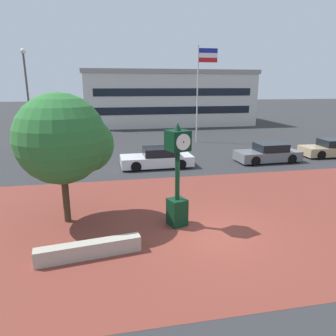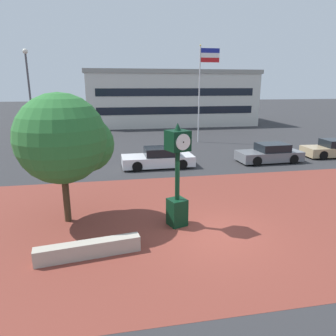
{
  "view_description": "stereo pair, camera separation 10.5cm",
  "coord_description": "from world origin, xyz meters",
  "px_view_note": "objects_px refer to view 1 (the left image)",
  "views": [
    {
      "loc": [
        -3.53,
        -9.61,
        5.16
      ],
      "look_at": [
        -1.41,
        1.32,
        2.18
      ],
      "focal_mm": 33.23,
      "sensor_mm": 36.0,
      "label": 1
    },
    {
      "loc": [
        -3.43,
        -9.63,
        5.16
      ],
      "look_at": [
        -1.41,
        1.32,
        2.18
      ],
      "focal_mm": 33.23,
      "sensor_mm": 36.0,
      "label": 2
    }
  ],
  "objects_px": {
    "car_street_mid": "(157,158)",
    "civic_building": "(167,97)",
    "street_clock": "(177,177)",
    "flagpole_primary": "(200,84)",
    "car_street_near": "(268,154)",
    "street_lamp_post": "(28,93)",
    "plaza_tree": "(66,140)",
    "car_street_far": "(332,149)"
  },
  "relations": [
    {
      "from": "plaza_tree",
      "to": "civic_building",
      "type": "relative_size",
      "value": 0.22
    },
    {
      "from": "car_street_far",
      "to": "street_lamp_post",
      "type": "xyz_separation_m",
      "value": [
        -21.92,
        4.53,
        4.01
      ]
    },
    {
      "from": "car_street_near",
      "to": "street_lamp_post",
      "type": "bearing_deg",
      "value": 70.57
    },
    {
      "from": "street_clock",
      "to": "street_lamp_post",
      "type": "relative_size",
      "value": 0.51
    },
    {
      "from": "plaza_tree",
      "to": "car_street_near",
      "type": "bearing_deg",
      "value": 31.14
    },
    {
      "from": "street_lamp_post",
      "to": "plaza_tree",
      "type": "bearing_deg",
      "value": -72.34
    },
    {
      "from": "car_street_near",
      "to": "civic_building",
      "type": "xyz_separation_m",
      "value": [
        -2.66,
        23.79,
        2.94
      ]
    },
    {
      "from": "civic_building",
      "to": "plaza_tree",
      "type": "bearing_deg",
      "value": -107.25
    },
    {
      "from": "plaza_tree",
      "to": "car_street_mid",
      "type": "xyz_separation_m",
      "value": [
        4.58,
        7.47,
        -2.61
      ]
    },
    {
      "from": "car_street_mid",
      "to": "flagpole_primary",
      "type": "distance_m",
      "value": 11.01
    },
    {
      "from": "car_street_mid",
      "to": "civic_building",
      "type": "relative_size",
      "value": 0.21
    },
    {
      "from": "street_clock",
      "to": "flagpole_primary",
      "type": "bearing_deg",
      "value": 51.98
    },
    {
      "from": "flagpole_primary",
      "to": "car_street_near",
      "type": "bearing_deg",
      "value": -73.61
    },
    {
      "from": "civic_building",
      "to": "street_clock",
      "type": "bearing_deg",
      "value": -100.05
    },
    {
      "from": "car_street_far",
      "to": "flagpole_primary",
      "type": "xyz_separation_m",
      "value": [
        -8.01,
        7.78,
        4.69
      ]
    },
    {
      "from": "car_street_near",
      "to": "civic_building",
      "type": "height_order",
      "value": "civic_building"
    },
    {
      "from": "street_clock",
      "to": "civic_building",
      "type": "relative_size",
      "value": 0.18
    },
    {
      "from": "car_street_near",
      "to": "car_street_mid",
      "type": "bearing_deg",
      "value": 88.11
    },
    {
      "from": "car_street_mid",
      "to": "car_street_far",
      "type": "height_order",
      "value": "same"
    },
    {
      "from": "plaza_tree",
      "to": "car_street_far",
      "type": "relative_size",
      "value": 1.1
    },
    {
      "from": "car_street_far",
      "to": "car_street_near",
      "type": "bearing_deg",
      "value": 99.21
    },
    {
      "from": "car_street_near",
      "to": "street_lamp_post",
      "type": "height_order",
      "value": "street_lamp_post"
    },
    {
      "from": "plaza_tree",
      "to": "street_lamp_post",
      "type": "relative_size",
      "value": 0.65
    },
    {
      "from": "street_clock",
      "to": "plaza_tree",
      "type": "relative_size",
      "value": 0.79
    },
    {
      "from": "car_street_near",
      "to": "car_street_mid",
      "type": "height_order",
      "value": "same"
    },
    {
      "from": "street_clock",
      "to": "plaza_tree",
      "type": "bearing_deg",
      "value": 143.61
    },
    {
      "from": "street_clock",
      "to": "car_street_mid",
      "type": "relative_size",
      "value": 0.84
    },
    {
      "from": "plaza_tree",
      "to": "civic_building",
      "type": "height_order",
      "value": "civic_building"
    },
    {
      "from": "civic_building",
      "to": "car_street_near",
      "type": "bearing_deg",
      "value": -83.63
    },
    {
      "from": "flagpole_primary",
      "to": "street_lamp_post",
      "type": "height_order",
      "value": "flagpole_primary"
    },
    {
      "from": "car_street_near",
      "to": "street_lamp_post",
      "type": "distance_m",
      "value": 17.66
    },
    {
      "from": "car_street_mid",
      "to": "civic_building",
      "type": "height_order",
      "value": "civic_building"
    },
    {
      "from": "plaza_tree",
      "to": "car_street_mid",
      "type": "distance_m",
      "value": 9.14
    },
    {
      "from": "car_street_far",
      "to": "civic_building",
      "type": "relative_size",
      "value": 0.2
    },
    {
      "from": "car_street_near",
      "to": "car_street_far",
      "type": "bearing_deg",
      "value": -85.04
    },
    {
      "from": "car_street_far",
      "to": "car_street_mid",
      "type": "bearing_deg",
      "value": 95.21
    },
    {
      "from": "car_street_mid",
      "to": "civic_building",
      "type": "xyz_separation_m",
      "value": [
        5.12,
        23.79,
        2.94
      ]
    },
    {
      "from": "street_clock",
      "to": "car_street_far",
      "type": "distance_m",
      "value": 16.85
    },
    {
      "from": "plaza_tree",
      "to": "civic_building",
      "type": "xyz_separation_m",
      "value": [
        9.71,
        31.26,
        0.33
      ]
    },
    {
      "from": "car_street_far",
      "to": "street_lamp_post",
      "type": "distance_m",
      "value": 22.74
    },
    {
      "from": "street_clock",
      "to": "car_street_near",
      "type": "height_order",
      "value": "street_clock"
    },
    {
      "from": "street_clock",
      "to": "street_lamp_post",
      "type": "distance_m",
      "value": 16.24
    }
  ]
}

